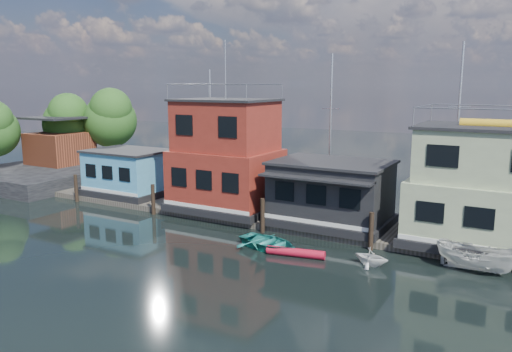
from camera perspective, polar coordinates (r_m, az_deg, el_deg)
The scene contains 13 objects.
ground at distance 22.56m, azimuth -1.72°, elevation -13.81°, with size 160.00×160.00×0.00m, color black.
dock at distance 32.72m, azimuth 9.32°, elevation -5.78°, with size 48.00×5.00×0.40m, color #595147.
houseboat_blue at distance 41.81m, azimuth -14.37°, elevation 0.39°, with size 6.40×4.90×3.66m.
houseboat_red at distance 35.63m, azimuth -3.41°, elevation 2.10°, with size 7.40×5.90×11.86m.
houseboat_dark at distance 32.33m, azimuth 8.59°, elevation -1.91°, with size 7.40×6.10×4.06m.
houseboat_green at distance 30.18m, azimuth 24.81°, elevation -1.45°, with size 8.40×5.90×7.03m.
pilings at distance 30.08m, azimuth 6.90°, elevation -5.39°, with size 42.28×0.28×2.20m.
background_masts at distance 36.24m, azimuth 20.01°, elevation 3.93°, with size 36.40×0.16×12.00m.
shore at distance 53.49m, azimuth -21.41°, elevation 3.65°, with size 12.40×15.72×8.24m.
red_kayak at distance 27.57m, azimuth 4.55°, elevation -8.71°, with size 0.48×0.48×3.24m, color #B4132A.
dinghy_teal at distance 28.63m, azimuth 1.47°, elevation -7.61°, with size 2.72×3.81×0.79m, color #227F79.
motorboat at distance 27.45m, azimuth 23.90°, elevation -8.52°, with size 1.50×3.98×1.54m, color silver.
dinghy_white at distance 26.79m, azimuth 13.03°, elevation -8.97°, with size 1.59×1.84×0.97m, color white.
Camera 1 is at (10.72, -17.55, 9.27)m, focal length 35.00 mm.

